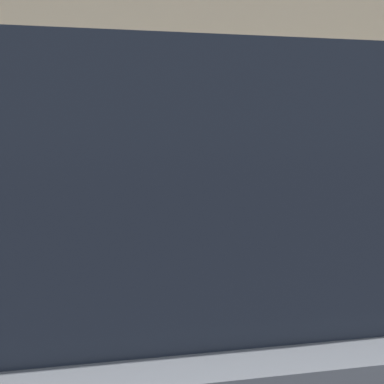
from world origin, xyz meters
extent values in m
cube|color=#ADAAA3|center=(0.00, 2.20, 0.05)|extent=(24.00, 2.80, 0.10)
cube|color=tan|center=(0.00, 4.07, 2.35)|extent=(24.00, 0.30, 4.69)
cylinder|color=gray|center=(-0.10, 1.32, 0.55)|extent=(0.07, 0.07, 0.90)
cube|color=black|center=(-0.10, 1.32, 1.16)|extent=(0.18, 0.12, 0.32)
cube|color=gray|center=(-0.10, 1.25, 1.19)|extent=(0.10, 0.01, 0.11)
cylinder|color=black|center=(-0.10, 1.32, 1.38)|extent=(0.19, 0.10, 0.19)
cylinder|color=black|center=(0.21, 0.48, 0.34)|extent=(0.69, 0.23, 0.69)
camera|label=1|loc=(-0.74, -1.84, 1.32)|focal=50.00mm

